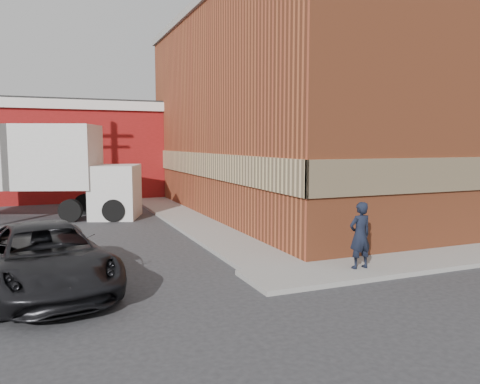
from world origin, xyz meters
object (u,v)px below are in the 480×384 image
object	(u,v)px
man	(360,235)
box_truck	(41,165)
warehouse	(23,150)
suv_a	(45,258)
brick_building	(339,113)

from	to	relation	value
man	box_truck	world-z (taller)	box_truck
warehouse	suv_a	world-z (taller)	warehouse
brick_building	suv_a	distance (m)	16.26
brick_building	warehouse	bearing A→B (deg)	142.80
brick_building	box_truck	bearing A→B (deg)	170.55
warehouse	man	world-z (taller)	warehouse
brick_building	warehouse	world-z (taller)	brick_building
man	box_truck	bearing A→B (deg)	-60.59
man	suv_a	size ratio (longest dim) A/B	0.32
warehouse	box_truck	world-z (taller)	warehouse
warehouse	suv_a	size ratio (longest dim) A/B	3.13
warehouse	box_truck	xyz separation A→B (m)	(1.05, -8.77, -0.51)
brick_building	warehouse	xyz separation A→B (m)	(-14.50, 11.00, -1.87)
man	box_truck	xyz separation A→B (m)	(-7.37, 12.24, 1.35)
box_truck	man	bearing A→B (deg)	-39.06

